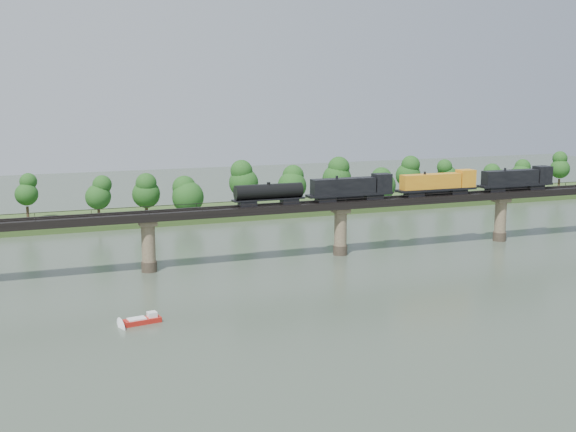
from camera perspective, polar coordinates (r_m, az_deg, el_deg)
name	(u,v)px	position (r m, az deg, el deg)	size (l,w,h in m)	color
ground	(413,292)	(126.35, 9.82, -5.97)	(400.00, 400.00, 0.00)	#354234
far_bank	(259,209)	(202.25, -2.33, 0.52)	(300.00, 24.00, 1.60)	#2D481C
bridge	(340,229)	(150.95, 4.17, -1.05)	(236.00, 30.00, 11.50)	#473A2D
bridge_superstructure	(341,199)	(149.84, 4.20, 1.33)	(220.00, 4.90, 0.75)	black
far_treeline	(235,184)	(194.42, -4.23, 2.50)	(289.06, 17.54, 13.60)	#382619
freight_train	(409,185)	(156.81, 9.55, 2.43)	(76.20, 2.97, 5.24)	black
motorboat	(143,320)	(110.94, -11.39, -8.04)	(5.71, 2.84, 1.53)	#AF1C14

